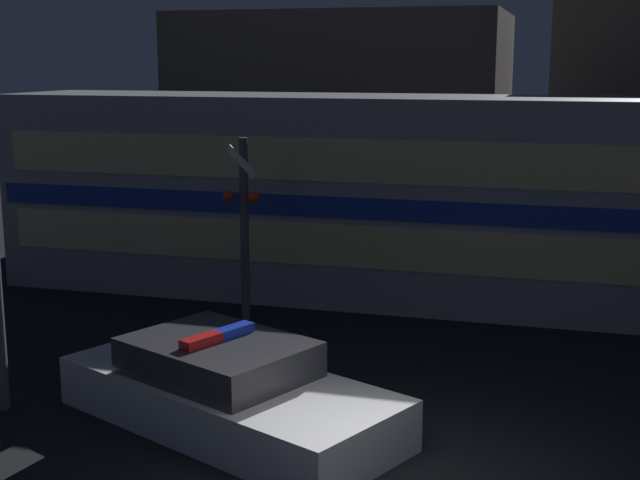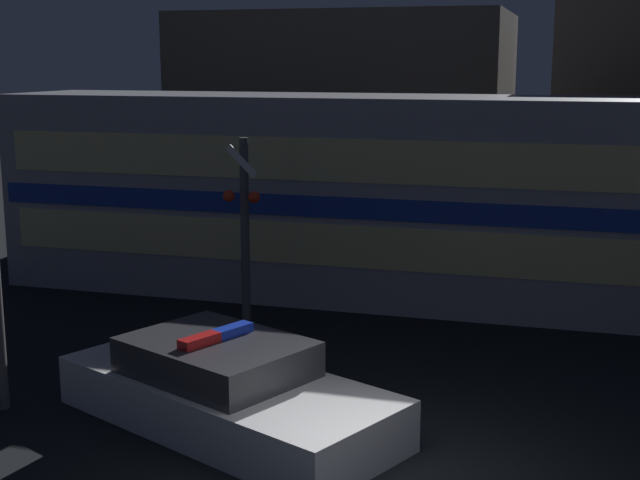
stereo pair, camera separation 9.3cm
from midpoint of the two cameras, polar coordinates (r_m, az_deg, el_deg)
name	(u,v)px [view 1 (the left image)]	position (r m, az deg, el deg)	size (l,w,h in m)	color
train	(379,197)	(17.76, 3.62, 2.74)	(15.40, 2.89, 4.00)	gray
police_car	(227,391)	(11.78, -6.21, -9.59)	(5.08, 3.71, 1.24)	silver
crossing_signal_far	(244,225)	(15.70, -5.06, 0.98)	(0.68, 0.33, 3.37)	#4C4C51
building_left	(346,118)	(26.79, 1.57, 7.84)	(9.22, 6.05, 6.01)	#47423D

